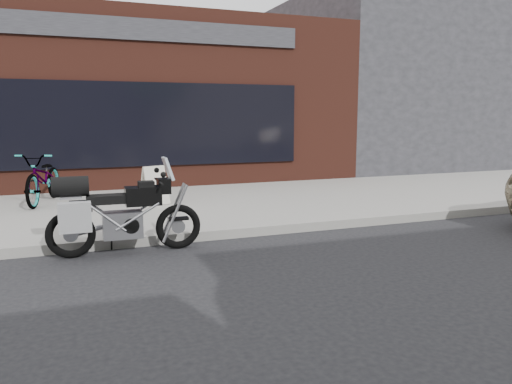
{
  "coord_description": "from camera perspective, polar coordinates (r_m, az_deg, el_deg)",
  "views": [
    {
      "loc": [
        -2.73,
        -3.24,
        1.91
      ],
      "look_at": [
        -0.27,
        3.21,
        0.85
      ],
      "focal_mm": 35.0,
      "sensor_mm": 36.0,
      "label": 1
    }
  ],
  "objects": [
    {
      "name": "bicycle_front",
      "position": [
        10.94,
        -23.08,
        1.49
      ],
      "size": [
        1.18,
        2.07,
        1.03
      ],
      "primitive_type": "imported",
      "rotation": [
        0.0,
        0.0,
        -0.27
      ],
      "color": "gray",
      "rests_on": "near_sidewalk"
    },
    {
      "name": "motorcycle",
      "position": [
        7.13,
        -15.78,
        -2.38
      ],
      "size": [
        2.12,
        0.68,
        1.34
      ],
      "rotation": [
        0.0,
        0.0,
        -0.02
      ],
      "color": "black",
      "rests_on": "ground"
    },
    {
      "name": "near_sidewalk",
      "position": [
        10.76,
        -5.86,
        -1.14
      ],
      "size": [
        44.0,
        6.0,
        0.15
      ],
      "primitive_type": "cube",
      "color": "gray",
      "rests_on": "ground"
    },
    {
      "name": "ground",
      "position": [
        4.65,
        18.18,
        -15.98
      ],
      "size": [
        120.0,
        120.0,
        0.0
      ],
      "primitive_type": "plane",
      "color": "black",
      "rests_on": "ground"
    },
    {
      "name": "neighbour_building",
      "position": [
        21.46,
        15.87,
        11.31
      ],
      "size": [
        10.0,
        10.0,
        6.0
      ],
      "primitive_type": "cube",
      "color": "#26262B",
      "rests_on": "ground"
    },
    {
      "name": "storefront",
      "position": [
        17.25,
        -18.7,
        9.4
      ],
      "size": [
        14.0,
        10.07,
        4.5
      ],
      "color": "#4F2319",
      "rests_on": "ground"
    },
    {
      "name": "sandwich_sign",
      "position": [
        10.19,
        -11.58,
        0.78
      ],
      "size": [
        0.61,
        0.59,
        0.77
      ],
      "rotation": [
        0.0,
        0.0,
        0.38
      ],
      "color": "beige",
      "rests_on": "near_sidewalk"
    }
  ]
}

